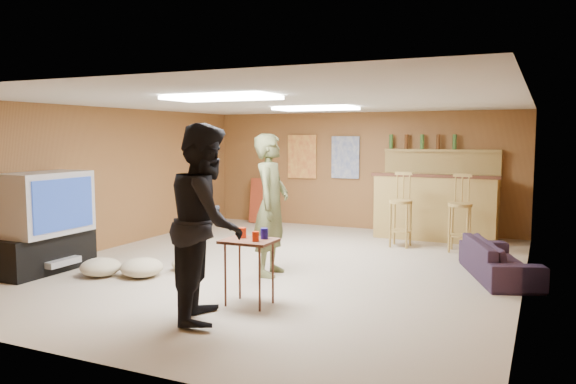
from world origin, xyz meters
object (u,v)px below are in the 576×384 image
at_px(sofa, 499,259).
at_px(tray_table, 249,272).
at_px(bar_counter, 436,207).
at_px(person_black, 207,222).
at_px(tv_body, 46,203).
at_px(person_olive, 271,205).

relative_size(sofa, tray_table, 2.31).
distance_m(bar_counter, person_black, 5.31).
height_order(tv_body, tray_table, tv_body).
height_order(bar_counter, tray_table, bar_counter).
height_order(tv_body, person_olive, person_olive).
bearing_deg(sofa, tv_body, 91.23).
xyz_separation_m(tv_body, sofa, (5.35, 2.12, -0.67)).
xyz_separation_m(tv_body, person_black, (2.90, -0.70, 0.04)).
xyz_separation_m(person_olive, tray_table, (0.36, -1.25, -0.55)).
bearing_deg(tv_body, person_black, -13.56).
height_order(bar_counter, person_olive, person_olive).
distance_m(person_olive, person_black, 1.79).
distance_m(person_olive, sofa, 2.92).
xyz_separation_m(bar_counter, sofa, (1.20, -2.33, -0.32)).
distance_m(tv_body, person_olive, 2.91).
xyz_separation_m(sofa, tray_table, (-2.29, -2.28, 0.11)).
bearing_deg(bar_counter, person_black, -103.63).
relative_size(tv_body, sofa, 0.69).
relative_size(tv_body, tray_table, 1.59).
bearing_deg(person_olive, bar_counter, -31.62).
height_order(person_olive, sofa, person_olive).
distance_m(person_black, tray_table, 0.82).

